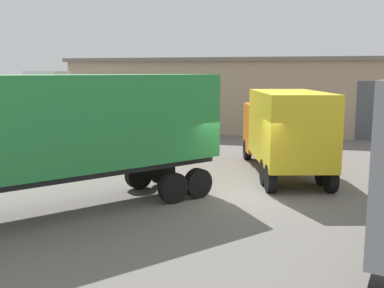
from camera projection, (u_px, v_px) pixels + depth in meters
name	position (u px, v px, depth m)	size (l,w,h in m)	color
ground_plane	(243.00, 194.00, 15.42)	(60.00, 60.00, 0.00)	slate
warehouse_building	(281.00, 94.00, 32.75)	(29.70, 9.65, 5.07)	tan
tractor_unit_white	(54.00, 114.00, 23.37)	(6.79, 3.23, 4.18)	silver
container_trailer_black	(44.00, 128.00, 12.74)	(8.89, 10.15, 4.08)	#28843D
box_truck_orange	(284.00, 128.00, 18.12)	(4.19, 7.43, 3.41)	orange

